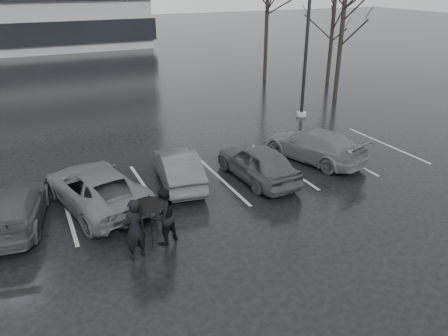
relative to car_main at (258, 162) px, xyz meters
The scene contains 14 objects.
ground 2.66m from the car_main, 135.76° to the right, with size 160.00×160.00×0.00m, color black.
car_main is the anchor object (origin of this frame).
car_west_a 2.95m from the car_main, 162.47° to the left, with size 1.33×3.81×1.26m, color #2A2A2D.
car_west_b 5.86m from the car_main, behind, with size 2.23×4.84×1.34m, color #454547.
car_west_c 8.32m from the car_main, behind, with size 1.67×4.12×1.19m, color black.
car_east 3.13m from the car_main, 12.37° to the left, with size 1.81×4.45×1.29m, color #454547.
pedestrian_left 6.21m from the car_main, 151.12° to the right, with size 0.64×0.42×1.76m, color black.
pedestrian_right 5.21m from the car_main, 149.98° to the right, with size 0.82×0.64×1.70m, color black.
umbrella 5.76m from the car_main, 150.13° to the right, with size 1.01×1.01×1.71m.
lamp_post 9.53m from the car_main, 44.59° to the left, with size 0.54×0.54×9.80m.
stall_stripes 2.82m from the car_main, 164.96° to the left, with size 19.72×5.00×0.00m.
tree_east 13.48m from the car_main, 38.94° to the left, with size 0.26×0.26×8.00m, color black.
tree_ne 17.81m from the car_main, 43.96° to the left, with size 0.26×0.26×7.00m, color black.
tree_north 18.11m from the car_main, 58.94° to the left, with size 0.26×0.26×8.50m, color black.
Camera 1 is at (-5.70, -11.22, 7.04)m, focal length 35.00 mm.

